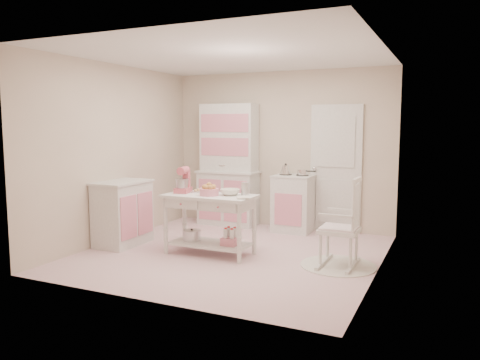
{
  "coord_description": "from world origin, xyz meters",
  "views": [
    {
      "loc": [
        2.65,
        -5.53,
        1.71
      ],
      "look_at": [
        -0.04,
        0.35,
        0.95
      ],
      "focal_mm": 35.0,
      "sensor_mm": 36.0,
      "label": 1
    }
  ],
  "objects_px": {
    "rocking_chair": "(339,222)",
    "work_table": "(210,225)",
    "base_cabinet": "(123,213)",
    "stove": "(294,203)",
    "stand_mixer": "(183,180)",
    "hutch": "(228,165)",
    "bread_basket": "(209,192)"
  },
  "relations": [
    {
      "from": "work_table",
      "to": "base_cabinet",
      "type": "bearing_deg",
      "value": -176.98
    },
    {
      "from": "base_cabinet",
      "to": "bread_basket",
      "type": "distance_m",
      "value": 1.45
    },
    {
      "from": "work_table",
      "to": "rocking_chair",
      "type": "bearing_deg",
      "value": 5.93
    },
    {
      "from": "stove",
      "to": "bread_basket",
      "type": "relative_size",
      "value": 3.68
    },
    {
      "from": "hutch",
      "to": "stove",
      "type": "relative_size",
      "value": 2.26
    },
    {
      "from": "rocking_chair",
      "to": "work_table",
      "type": "distance_m",
      "value": 1.7
    },
    {
      "from": "stove",
      "to": "stand_mixer",
      "type": "distance_m",
      "value": 2.08
    },
    {
      "from": "hutch",
      "to": "base_cabinet",
      "type": "relative_size",
      "value": 2.26
    },
    {
      "from": "stove",
      "to": "work_table",
      "type": "relative_size",
      "value": 0.77
    },
    {
      "from": "work_table",
      "to": "stand_mixer",
      "type": "xyz_separation_m",
      "value": [
        -0.42,
        0.02,
        0.57
      ]
    },
    {
      "from": "stove",
      "to": "rocking_chair",
      "type": "bearing_deg",
      "value": -55.39
    },
    {
      "from": "hutch",
      "to": "work_table",
      "type": "relative_size",
      "value": 1.73
    },
    {
      "from": "stove",
      "to": "hutch",
      "type": "bearing_deg",
      "value": 177.61
    },
    {
      "from": "work_table",
      "to": "hutch",
      "type": "bearing_deg",
      "value": 108.67
    },
    {
      "from": "hutch",
      "to": "stove",
      "type": "xyz_separation_m",
      "value": [
        1.2,
        -0.05,
        -0.58
      ]
    },
    {
      "from": "stove",
      "to": "base_cabinet",
      "type": "relative_size",
      "value": 1.0
    },
    {
      "from": "base_cabinet",
      "to": "rocking_chair",
      "type": "height_order",
      "value": "rocking_chair"
    },
    {
      "from": "rocking_chair",
      "to": "work_table",
      "type": "height_order",
      "value": "rocking_chair"
    },
    {
      "from": "bread_basket",
      "to": "base_cabinet",
      "type": "bearing_deg",
      "value": -179.07
    },
    {
      "from": "rocking_chair",
      "to": "stand_mixer",
      "type": "xyz_separation_m",
      "value": [
        -2.1,
        -0.15,
        0.42
      ]
    },
    {
      "from": "rocking_chair",
      "to": "work_table",
      "type": "xyz_separation_m",
      "value": [
        -1.68,
        -0.17,
        -0.15
      ]
    },
    {
      "from": "hutch",
      "to": "bread_basket",
      "type": "bearing_deg",
      "value": -71.24
    },
    {
      "from": "stand_mixer",
      "to": "bread_basket",
      "type": "height_order",
      "value": "stand_mixer"
    },
    {
      "from": "stove",
      "to": "stand_mixer",
      "type": "bearing_deg",
      "value": -120.03
    },
    {
      "from": "rocking_chair",
      "to": "work_table",
      "type": "relative_size",
      "value": 0.92
    },
    {
      "from": "hutch",
      "to": "rocking_chair",
      "type": "bearing_deg",
      "value": -35.5
    },
    {
      "from": "base_cabinet",
      "to": "stand_mixer",
      "type": "distance_m",
      "value": 1.09
    },
    {
      "from": "hutch",
      "to": "work_table",
      "type": "bearing_deg",
      "value": -71.33
    },
    {
      "from": "hutch",
      "to": "rocking_chair",
      "type": "height_order",
      "value": "hutch"
    },
    {
      "from": "bread_basket",
      "to": "rocking_chair",
      "type": "bearing_deg",
      "value": 7.7
    },
    {
      "from": "hutch",
      "to": "stand_mixer",
      "type": "relative_size",
      "value": 6.12
    },
    {
      "from": "stove",
      "to": "base_cabinet",
      "type": "distance_m",
      "value": 2.69
    }
  ]
}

